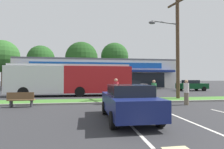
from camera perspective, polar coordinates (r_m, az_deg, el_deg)
The scene contains 18 objects.
grass_median at distance 14.68m, azimuth 6.41°, elevation -8.12°, with size 56.00×2.20×0.12m, color #427A2D.
curb_lip at distance 13.52m, azimuth 7.77°, elevation -8.71°, with size 56.00×0.24×0.12m, color gray.
parking_stripe_0 at distance 7.33m, azimuth 5.82°, elevation -15.62°, with size 0.12×4.80×0.01m, color silver.
parking_stripe_1 at distance 8.01m, azimuth 25.72°, elevation -14.26°, with size 0.12×4.80×0.01m, color silver.
storefront_building at distance 35.25m, azimuth -4.84°, elevation 0.11°, with size 27.77×11.54×5.26m.
tree_far_left at distance 49.18m, azimuth -31.44°, elevation 4.96°, with size 7.52×7.52×10.72m.
tree_left at distance 44.85m, azimuth -21.62°, elevation 4.62°, with size 6.18×6.18×9.42m.
tree_mid_left at distance 44.13m, azimuth -9.64°, elevation 5.13°, with size 7.84×7.84×10.61m.
tree_mid at distance 47.77m, azimuth 0.83°, elevation 5.73°, with size 7.24×7.24×11.23m.
utility_pole at distance 16.55m, azimuth 19.71°, elevation 9.36°, with size 3.15×2.37×9.00m.
city_bus at distance 19.23m, azimuth -12.82°, elevation -1.36°, with size 12.42×2.72×3.25m.
bus_stop_bench at distance 12.78m, azimuth -26.90°, elevation -7.02°, with size 1.60×0.45×0.95m.
car_0 at distance 25.83m, azimuth 5.95°, elevation -3.55°, with size 4.60×1.92×1.48m.
car_2 at distance 8.03m, azimuth 5.18°, elevation -8.58°, with size 2.00×4.38×1.54m.
car_4 at distance 28.75m, azimuth 23.97°, elevation -3.14°, with size 4.18×2.01×1.56m.
pedestrian_near_bench at distance 12.77m, azimuth 1.27°, elevation -5.32°, with size 0.37×0.37×1.82m.
pedestrian_by_pole at distance 12.85m, azimuth 13.17°, elevation -5.51°, with size 0.34×0.34×1.71m.
pedestrian_mid at distance 13.41m, azimuth 22.53°, elevation -5.21°, with size 0.35×0.35×1.73m.
Camera 1 is at (-3.80, -0.07, 1.83)m, focal length 28.79 mm.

